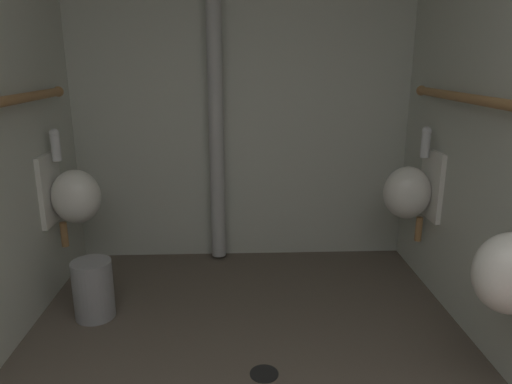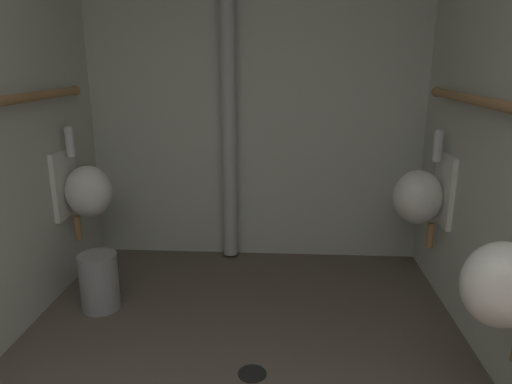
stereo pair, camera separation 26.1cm
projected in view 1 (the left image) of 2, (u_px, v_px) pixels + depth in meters
name	position (u px, v px, depth m)	size (l,w,h in m)	color
wall_back	(242.00, 83.00, 3.37)	(2.55, 0.06, 2.59)	beige
urinal_left_mid	(72.00, 195.00, 2.93)	(0.32, 0.30, 0.76)	silver
urinal_right_far	(411.00, 191.00, 3.02)	(0.32, 0.30, 0.76)	silver
standpipe_back_wall	(215.00, 84.00, 3.26)	(0.11, 0.11, 2.54)	#B2B2B2
floor_drain	(264.00, 373.00, 2.28)	(0.14, 0.14, 0.01)	black
waste_bin	(93.00, 289.00, 2.74)	(0.23, 0.23, 0.35)	gray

